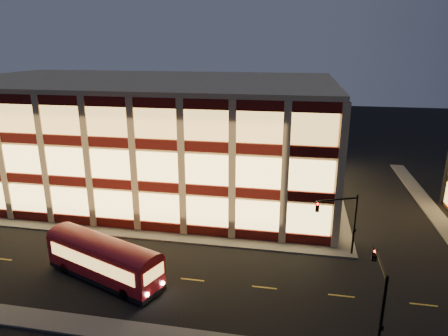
# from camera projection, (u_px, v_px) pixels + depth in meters

# --- Properties ---
(ground) EXTENTS (200.00, 200.00, 0.00)m
(ground) POSITION_uv_depth(u_px,v_px,m) (113.00, 237.00, 40.64)
(ground) COLOR black
(ground) RESTS_ON ground
(sidewalk_office_south) EXTENTS (54.00, 2.00, 0.15)m
(sidewalk_office_south) POSITION_uv_depth(u_px,v_px,m) (91.00, 230.00, 42.09)
(sidewalk_office_south) COLOR #514F4C
(sidewalk_office_south) RESTS_ON ground
(sidewalk_office_east) EXTENTS (2.00, 30.00, 0.15)m
(sidewalk_office_east) POSITION_uv_depth(u_px,v_px,m) (333.00, 193.00, 52.48)
(sidewalk_office_east) COLOR #514F4C
(sidewalk_office_east) RESTS_ON ground
(sidewalk_tower_west) EXTENTS (2.00, 30.00, 0.15)m
(sidewalk_tower_west) POSITION_uv_depth(u_px,v_px,m) (423.00, 199.00, 50.53)
(sidewalk_tower_west) COLOR #514F4C
(sidewalk_tower_west) RESTS_ON ground
(sidewalk_near) EXTENTS (100.00, 2.00, 0.15)m
(sidewalk_near) POSITION_uv_depth(u_px,v_px,m) (31.00, 318.00, 28.41)
(sidewalk_near) COLOR #514F4C
(sidewalk_near) RESTS_ON ground
(office_building) EXTENTS (50.45, 30.45, 14.50)m
(office_building) POSITION_uv_depth(u_px,v_px,m) (144.00, 132.00, 54.90)
(office_building) COLOR tan
(office_building) RESTS_ON ground
(traffic_signal_far) EXTENTS (3.79, 1.87, 6.00)m
(traffic_signal_far) POSITION_uv_depth(u_px,v_px,m) (341.00, 216.00, 35.70)
(traffic_signal_far) COLOR black
(traffic_signal_far) RESTS_ON ground
(traffic_signal_near) EXTENTS (0.32, 4.45, 6.00)m
(traffic_signal_near) POSITION_uv_depth(u_px,v_px,m) (379.00, 289.00, 24.88)
(traffic_signal_near) COLOR black
(traffic_signal_near) RESTS_ON ground
(trolley_bus) EXTENTS (11.17, 6.50, 3.70)m
(trolley_bus) POSITION_uv_depth(u_px,v_px,m) (104.00, 257.00, 32.79)
(trolley_bus) COLOR maroon
(trolley_bus) RESTS_ON ground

